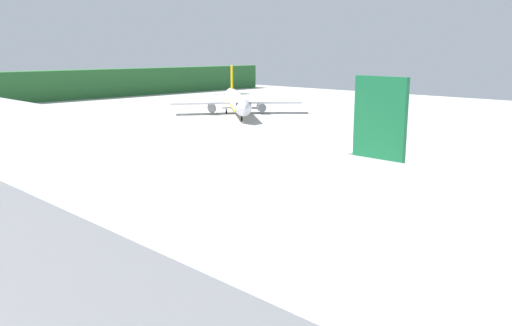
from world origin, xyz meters
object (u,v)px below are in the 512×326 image
at_px(airliner_foreground, 241,160).
at_px(service_truck_fuel, 277,299).
at_px(cargo_container_near, 0,203).
at_px(crew_loader_right, 334,196).
at_px(airliner_mid_apron, 237,101).
at_px(crew_marshaller, 298,188).
at_px(service_truck_pushback, 93,281).
at_px(crew_loader_left, 278,202).
at_px(service_truck_baggage, 416,229).

height_order(airliner_foreground, service_truck_fuel, airliner_foreground).
xyz_separation_m(cargo_container_near, crew_loader_right, (21.51, -19.37, 0.14)).
height_order(airliner_mid_apron, crew_loader_right, airliner_mid_apron).
distance_m(airliner_mid_apron, crew_marshaller, 68.07).
bearing_deg(service_truck_fuel, crew_loader_right, 28.80).
height_order(service_truck_pushback, crew_marshaller, service_truck_pushback).
height_order(service_truck_fuel, crew_loader_left, service_truck_fuel).
distance_m(airliner_foreground, crew_loader_right, 9.81).
relative_size(service_truck_fuel, crew_marshaller, 4.06).
relative_size(cargo_container_near, crew_loader_right, 1.22).
bearing_deg(airliner_mid_apron, service_truck_pushback, -138.33).
relative_size(airliner_foreground, crew_loader_left, 25.24).
bearing_deg(cargo_container_near, crew_marshaller, -34.97).
distance_m(service_truck_baggage, crew_loader_right, 10.20).
relative_size(service_truck_fuel, crew_loader_left, 3.98).
distance_m(airliner_foreground, service_truck_pushback, 24.22).
bearing_deg(airliner_foreground, service_truck_fuel, -129.86).
bearing_deg(crew_loader_left, cargo_container_near, 134.64).
bearing_deg(crew_marshaller, crew_loader_right, -90.61).
bearing_deg(crew_loader_left, service_truck_pushback, -167.99).
relative_size(cargo_container_near, crew_loader_left, 1.31).
distance_m(cargo_container_near, crew_loader_left, 23.77).
height_order(service_truck_pushback, cargo_container_near, service_truck_pushback).
xyz_separation_m(crew_marshaller, crew_loader_right, (-0.05, -4.30, 0.10)).
bearing_deg(crew_loader_right, service_truck_fuel, -151.20).
xyz_separation_m(airliner_mid_apron, service_truck_pushback, (-66.58, -59.27, -1.50)).
bearing_deg(airliner_foreground, crew_loader_left, -107.84).
relative_size(airliner_foreground, crew_marshaller, 25.72).
bearing_deg(airliner_mid_apron, service_truck_fuel, -132.05).
xyz_separation_m(airliner_foreground, service_truck_fuel, (-16.37, -19.61, -1.76)).
relative_size(service_truck_baggage, crew_loader_left, 4.15).
height_order(crew_marshaller, crew_loader_left, crew_loader_left).
relative_size(crew_marshaller, crew_loader_left, 0.98).
xyz_separation_m(service_truck_baggage, crew_marshaller, (3.39, 13.94, -0.22)).
bearing_deg(cargo_container_near, service_truck_pushback, -97.35).
bearing_deg(service_truck_baggage, airliner_foreground, 87.87).
bearing_deg(airliner_foreground, cargo_container_near, 151.54).
xyz_separation_m(service_truck_baggage, cargo_container_near, (-18.16, 29.01, -0.26)).
height_order(service_truck_baggage, service_truck_pushback, service_truck_baggage).
xyz_separation_m(airliner_mid_apron, service_truck_baggage, (-45.70, -67.23, -1.72)).
distance_m(crew_marshaller, crew_loader_right, 4.30).
bearing_deg(crew_marshaller, cargo_container_near, 145.03).
height_order(service_truck_baggage, crew_loader_right, service_truck_baggage).
bearing_deg(cargo_container_near, airliner_foreground, -28.46).
bearing_deg(service_truck_pushback, crew_marshaller, 13.82).
relative_size(airliner_mid_apron, cargo_container_near, 13.66).
bearing_deg(cargo_container_near, service_truck_baggage, -57.96).
bearing_deg(service_truck_fuel, service_truck_pushback, 120.64).
height_order(airliner_foreground, crew_loader_right, airliner_foreground).
relative_size(service_truck_fuel, service_truck_baggage, 0.96).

